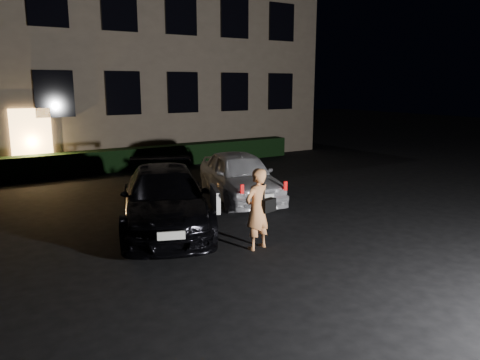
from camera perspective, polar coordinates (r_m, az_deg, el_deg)
ground at (r=10.22m, az=7.12°, el=-7.68°), size 80.00×80.00×0.00m
building at (r=23.37m, az=-17.76°, el=17.60°), size 20.00×8.11×12.00m
hedge at (r=19.17m, az=-13.24°, el=2.52°), size 15.00×0.70×0.85m
sedan at (r=11.19m, az=-9.14°, el=-2.25°), size 3.59×5.26×1.42m
hatch at (r=13.77m, az=-0.04°, el=0.54°), size 2.65×4.46×1.42m
man at (r=9.60m, az=2.13°, el=-3.54°), size 0.77×0.54×1.70m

